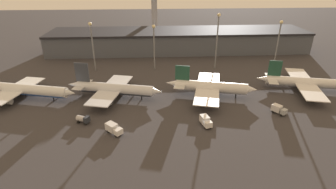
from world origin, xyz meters
name	(u,v)px	position (x,y,z in m)	size (l,w,h in m)	color
ground	(205,127)	(0.00, 0.00, 0.00)	(600.00, 600.00, 0.00)	#383538
terminal_building	(179,40)	(0.00, 94.30, 6.71)	(164.04, 30.49, 13.34)	#4C515B
airplane_0	(19,89)	(-72.64, 27.47, 3.79)	(49.62, 28.50, 12.35)	white
airplane_1	(114,89)	(-33.73, 25.65, 3.79)	(40.70, 32.33, 14.28)	silver
airplane_2	(210,87)	(6.63, 24.92, 3.82)	(37.92, 35.66, 12.55)	white
airplane_3	(308,83)	(50.68, 27.90, 3.52)	(43.76, 38.21, 12.73)	white
service_vehicle_0	(83,119)	(-41.90, 5.39, 1.60)	(5.01, 3.74, 2.85)	#282D38
service_vehicle_1	(279,109)	(28.83, 7.95, 1.76)	(5.07, 5.77, 3.16)	#9EA3A8
service_vehicle_2	(206,121)	(0.22, 1.25, 1.83)	(3.71, 5.96, 3.30)	white
service_vehicle_3	(113,128)	(-30.54, -1.57, 1.82)	(6.24, 6.16, 3.25)	white
lamp_post_0	(92,41)	(-47.64, 58.86, 16.01)	(1.80, 1.80, 25.19)	slate
lamp_post_1	(154,41)	(-16.36, 58.86, 15.13)	(1.80, 1.80, 23.61)	slate
lamp_post_2	(217,35)	(16.41, 58.86, 18.05)	(1.80, 1.80, 28.93)	slate
lamp_post_3	(279,38)	(49.17, 58.86, 15.94)	(1.80, 1.80, 25.06)	slate
control_tower	(154,8)	(-15.10, 133.38, 22.52)	(9.00, 9.00, 38.51)	#99999E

